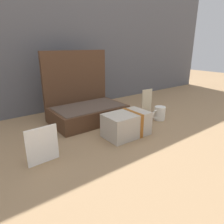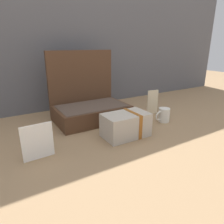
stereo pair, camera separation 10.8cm
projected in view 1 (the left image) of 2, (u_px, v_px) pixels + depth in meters
The scene contains 7 objects.
ground_plane at pixel (112, 130), 1.14m from camera, with size 6.00×6.00×0.00m, color #8C6D4C.
back_wall at pixel (59, 7), 1.35m from camera, with size 3.20×0.06×1.40m, color #56565B.
open_suitcase at pixel (85, 105), 1.27m from camera, with size 0.44×0.29×0.43m.
cream_toiletry_bag at pixel (127, 124), 1.06m from camera, with size 0.24×0.15×0.13m.
coffee_mug at pixel (159, 113), 1.29m from camera, with size 0.10×0.07×0.09m.
info_card_left at pixel (42, 145), 0.81m from camera, with size 0.13×0.01×0.16m, color white.
poster_card_right at pixel (147, 101), 1.41m from camera, with size 0.08×0.01×0.17m, color beige.
Camera 1 is at (-0.63, -0.83, 0.46)m, focal length 32.39 mm.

